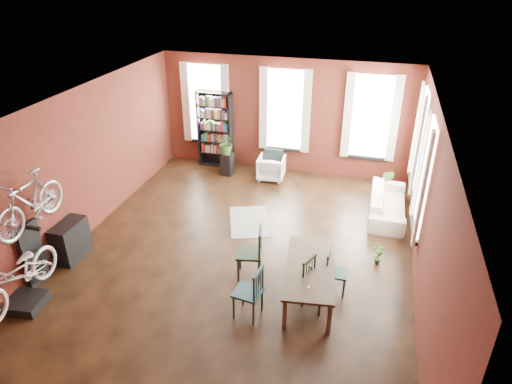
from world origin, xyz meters
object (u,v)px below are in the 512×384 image
(cream_sofa, at_px, (388,200))
(bookshelf, at_px, (215,130))
(console_table, at_px, (71,240))
(plant_stand, at_px, (227,164))
(bicycle_floor, at_px, (12,254))
(dining_chair_d, at_px, (337,272))
(bike_trainer, at_px, (26,303))
(white_armchair, at_px, (271,167))
(dining_chair_a, at_px, (248,292))
(dining_table, at_px, (309,281))
(dining_chair_b, at_px, (249,253))
(dining_chair_c, at_px, (317,285))

(cream_sofa, bearing_deg, bookshelf, 71.05)
(console_table, distance_m, plant_stand, 5.00)
(plant_stand, height_order, bicycle_floor, bicycle_floor)
(dining_chair_d, relative_size, bike_trainer, 1.40)
(dining_chair_d, height_order, bicycle_floor, bicycle_floor)
(dining_chair_d, bearing_deg, console_table, 94.17)
(dining_chair_d, relative_size, white_armchair, 1.17)
(dining_chair_a, distance_m, plant_stand, 5.77)
(dining_chair_d, bearing_deg, dining_table, 120.67)
(dining_chair_d, xyz_separation_m, console_table, (-5.36, -0.35, -0.03))
(dining_chair_a, xyz_separation_m, dining_chair_b, (-0.28, 1.05, 0.03))
(dining_chair_c, bearing_deg, bike_trainer, 129.70)
(dining_chair_c, relative_size, plant_stand, 1.51)
(dining_chair_c, height_order, console_table, dining_chair_c)
(bicycle_floor, bearing_deg, dining_table, 18.45)
(bicycle_floor, bearing_deg, plant_stand, 74.54)
(white_armchair, relative_size, bike_trainer, 1.20)
(dining_table, distance_m, bike_trainer, 5.07)
(dining_table, height_order, dining_chair_b, dining_chair_b)
(dining_table, bearing_deg, cream_sofa, 61.66)
(console_table, bearing_deg, bicycle_floor, -85.53)
(dining_chair_b, bearing_deg, console_table, -95.96)
(bookshelf, bearing_deg, dining_chair_d, -49.92)
(bike_trainer, distance_m, bicycle_floor, 1.05)
(console_table, bearing_deg, dining_chair_a, -9.68)
(dining_table, xyz_separation_m, console_table, (-4.90, -0.08, 0.07))
(dining_chair_c, relative_size, white_armchair, 1.30)
(dining_chair_b, distance_m, white_armchair, 4.37)
(bookshelf, xyz_separation_m, white_armchair, (1.79, -0.50, -0.74))
(bike_trainer, bearing_deg, white_armchair, 64.56)
(dining_table, bearing_deg, console_table, 173.87)
(dining_chair_b, height_order, bike_trainer, dining_chair_b)
(dining_table, distance_m, dining_chair_b, 1.27)
(dining_chair_d, bearing_deg, dining_chair_b, 89.54)
(dining_chair_b, distance_m, plant_stand, 4.69)
(bookshelf, xyz_separation_m, bike_trainer, (-1.18, -6.74, -1.01))
(plant_stand, bearing_deg, cream_sofa, -14.77)
(bookshelf, bearing_deg, cream_sofa, -18.95)
(dining_table, distance_m, dining_chair_a, 1.22)
(cream_sofa, bearing_deg, bicycle_floor, 129.52)
(dining_table, distance_m, dining_chair_c, 0.33)
(dining_chair_b, distance_m, cream_sofa, 4.03)
(dining_table, xyz_separation_m, white_armchair, (-1.83, 4.61, 0.04))
(dining_chair_d, height_order, console_table, dining_chair_d)
(dining_chair_b, xyz_separation_m, dining_chair_c, (1.39, -0.53, -0.05))
(dining_table, bearing_deg, white_armchair, 104.52)
(white_armchair, relative_size, bicycle_floor, 0.38)
(dining_chair_a, relative_size, bike_trainer, 1.62)
(dining_chair_c, bearing_deg, dining_table, 60.35)
(bike_trainer, relative_size, plant_stand, 0.97)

